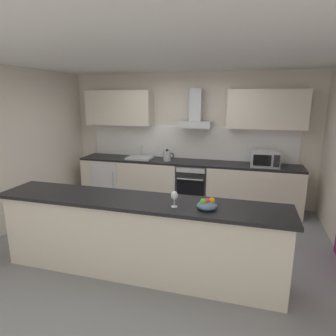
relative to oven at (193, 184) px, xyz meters
The scene contains 16 objects.
ground 1.70m from the oven, 95.62° to the right, with size 5.93×4.95×0.02m, color gray.
ceiling 2.70m from the oven, 95.62° to the right, with size 5.93×4.95×0.02m, color white.
wall_back 0.95m from the oven, 111.52° to the left, with size 5.93×0.12×2.60m, color silver.
wall_left 3.25m from the oven, 148.74° to the right, with size 0.12×4.95×2.60m, color silver.
backsplash_tile 0.85m from the oven, 115.60° to the left, with size 4.19×0.02×0.66m, color white.
counter_back 0.16m from the oven, behind, with size 4.33×0.60×0.90m.
counter_island 2.45m from the oven, 94.60° to the right, with size 3.48×0.64×0.96m.
upper_cabinets 1.47m from the oven, 132.26° to the left, with size 4.28×0.32×0.70m.
oven is the anchor object (origin of this frame).
refrigerator 1.80m from the oven, behind, with size 0.58×0.60×0.85m.
microwave 1.44m from the oven, ahead, with size 0.50×0.38×0.30m.
sink 1.20m from the oven, behind, with size 0.50×0.40×0.26m.
kettle 0.75m from the oven, behind, with size 0.29×0.15×0.24m.
range_hood 1.33m from the oven, 90.00° to the left, with size 0.62×0.45×0.72m.
wine_glass 2.64m from the oven, 83.78° to the right, with size 0.08×0.08×0.18m.
fruit_bowl 2.64m from the oven, 75.93° to the right, with size 0.22×0.22×0.13m.
Camera 1 is at (1.17, -3.79, 2.11)m, focal length 31.05 mm.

